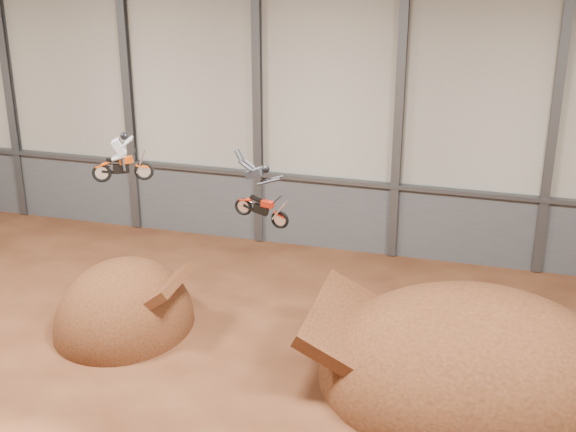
# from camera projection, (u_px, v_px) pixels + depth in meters

# --- Properties ---
(floor) EXTENTS (40.00, 40.00, 0.00)m
(floor) POSITION_uv_depth(u_px,v_px,m) (221.00, 426.00, 26.15)
(floor) COLOR #442012
(floor) RESTS_ON ground
(back_wall) EXTENTS (40.00, 0.10, 14.00)m
(back_wall) POSITION_uv_depth(u_px,v_px,m) (328.00, 108.00, 36.97)
(back_wall) COLOR #ACA698
(back_wall) RESTS_ON ground
(lower_band_back) EXTENTS (39.80, 0.18, 3.50)m
(lower_band_back) POSITION_uv_depth(u_px,v_px,m) (325.00, 214.00, 38.83)
(lower_band_back) COLOR #4C4E53
(lower_band_back) RESTS_ON ground
(steel_rail) EXTENTS (39.80, 0.35, 0.20)m
(steel_rail) POSITION_uv_depth(u_px,v_px,m) (325.00, 180.00, 38.03)
(steel_rail) COLOR #47494F
(steel_rail) RESTS_ON lower_band_back
(steel_column_0) EXTENTS (0.40, 0.36, 13.90)m
(steel_column_0) POSITION_uv_depth(u_px,v_px,m) (9.00, 87.00, 40.94)
(steel_column_0) COLOR #47494F
(steel_column_0) RESTS_ON ground
(steel_column_1) EXTENTS (0.40, 0.36, 13.90)m
(steel_column_1) POSITION_uv_depth(u_px,v_px,m) (128.00, 95.00, 39.28)
(steel_column_1) COLOR #47494F
(steel_column_1) RESTS_ON ground
(steel_column_2) EXTENTS (0.40, 0.36, 13.90)m
(steel_column_2) POSITION_uv_depth(u_px,v_px,m) (258.00, 104.00, 37.62)
(steel_column_2) COLOR #47494F
(steel_column_2) RESTS_ON ground
(steel_column_3) EXTENTS (0.40, 0.36, 13.90)m
(steel_column_3) POSITION_uv_depth(u_px,v_px,m) (399.00, 114.00, 35.97)
(steel_column_3) COLOR #47494F
(steel_column_3) RESTS_ON ground
(steel_column_4) EXTENTS (0.40, 0.36, 13.90)m
(steel_column_4) POSITION_uv_depth(u_px,v_px,m) (554.00, 124.00, 34.31)
(steel_column_4) COLOR #47494F
(steel_column_4) RESTS_ON ground
(takeoff_ramp) EXTENTS (5.44, 6.28, 5.44)m
(takeoff_ramp) POSITION_uv_depth(u_px,v_px,m) (125.00, 325.00, 32.26)
(takeoff_ramp) COLOR #3B1C0E
(takeoff_ramp) RESTS_ON ground
(landing_ramp) EXTENTS (11.14, 9.86, 6.43)m
(landing_ramp) POSITION_uv_depth(u_px,v_px,m) (473.00, 383.00, 28.45)
(landing_ramp) COLOR #3B1C0E
(landing_ramp) RESTS_ON ground
(fmx_rider_a) EXTENTS (2.32, 1.54, 1.97)m
(fmx_rider_a) POSITION_uv_depth(u_px,v_px,m) (122.00, 155.00, 27.92)
(fmx_rider_a) COLOR #C84208
(fmx_rider_b) EXTENTS (3.02, 1.04, 2.68)m
(fmx_rider_b) POSITION_uv_depth(u_px,v_px,m) (259.00, 190.00, 25.88)
(fmx_rider_b) COLOR #B61F0E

